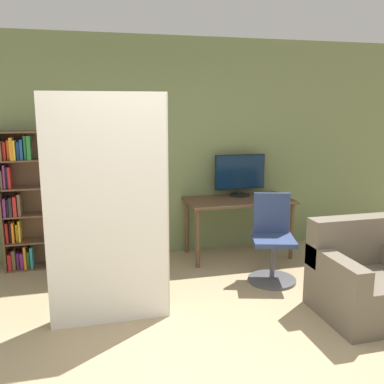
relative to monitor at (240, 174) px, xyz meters
The scene contains 7 objects.
wall_back 1.29m from the monitor, behind, with size 8.00×0.06×2.70m.
desk 0.43m from the monitor, 113.13° to the right, with size 1.32×0.67×0.73m.
monitor is the anchor object (origin of this frame).
office_chair 1.19m from the monitor, 89.32° to the right, with size 0.54×0.54×0.94m.
bookshelf 2.52m from the monitor, behind, with size 0.89×0.27×1.60m.
mattress_near 2.29m from the monitor, 139.88° to the right, with size 1.03×0.17×1.99m.
armchair 2.11m from the monitor, 75.48° to the right, with size 0.85×0.80×0.85m.
Camera 1 is at (-0.69, -2.42, 1.88)m, focal length 40.00 mm.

